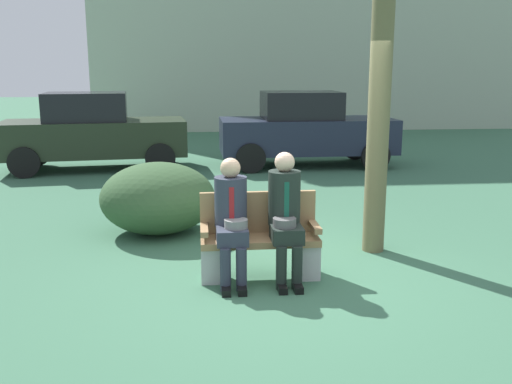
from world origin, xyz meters
TOP-DOWN VIEW (x-y plane):
  - ground_plane at (0.00, 0.00)m, footprint 80.00×80.00m
  - park_bench at (-0.31, 0.19)m, footprint 1.25×0.44m
  - seated_man_left at (-0.61, 0.07)m, footprint 0.34×0.72m
  - seated_man_right at (-0.05, 0.08)m, footprint 0.34×0.72m
  - shrub_near_bench at (-1.49, 1.98)m, footprint 1.54×1.41m
  - parked_car_near at (-3.22, 7.12)m, footprint 4.04×2.04m
  - parked_car_far at (1.48, 7.11)m, footprint 3.92×1.75m

SIDE VIEW (x-z plane):
  - ground_plane at x=0.00m, z-range 0.00..0.00m
  - park_bench at x=-0.31m, z-range -0.06..0.84m
  - shrub_near_bench at x=-1.49m, z-range 0.00..0.96m
  - seated_man_left at x=-0.61m, z-range 0.07..1.37m
  - seated_man_right at x=-0.05m, z-range 0.07..1.42m
  - parked_car_near at x=-3.22m, z-range 0.00..1.68m
  - parked_car_far at x=1.48m, z-range 0.00..1.68m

